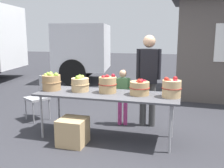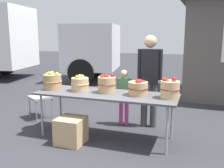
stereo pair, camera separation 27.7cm
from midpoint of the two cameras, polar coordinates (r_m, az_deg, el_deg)
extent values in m
plane|color=#2D2D33|center=(4.32, 0.52, -11.86)|extent=(40.00, 40.00, 0.00)
cube|color=#4C4C51|center=(4.10, 0.53, -2.34)|extent=(2.30, 0.76, 0.03)
cylinder|color=#99999E|center=(4.38, -13.74, -6.87)|extent=(0.04, 0.04, 0.72)
cylinder|color=#99999E|center=(3.72, 14.36, -10.11)|extent=(0.04, 0.04, 0.72)
cylinder|color=#99999E|center=(4.87, -9.88, -4.92)|extent=(0.04, 0.04, 0.72)
cylinder|color=#99999E|center=(4.29, 15.12, -7.33)|extent=(0.04, 0.04, 0.72)
cylinder|color=#A87F51|center=(4.48, -11.52, 0.46)|extent=(0.31, 0.31, 0.26)
torus|color=#A87F51|center=(4.48, -11.53, 0.62)|extent=(0.33, 0.33, 0.01)
sphere|color=#9EC647|center=(4.42, -11.74, 2.19)|extent=(0.07, 0.07, 0.07)
sphere|color=#8CB738|center=(4.52, -11.65, 2.47)|extent=(0.07, 0.07, 0.07)
sphere|color=#8CB738|center=(4.41, -11.40, 1.81)|extent=(0.08, 0.08, 0.08)
sphere|color=#8CB738|center=(4.39, -10.56, 2.14)|extent=(0.08, 0.08, 0.08)
sphere|color=#7AA833|center=(4.48, -12.27, 2.31)|extent=(0.07, 0.07, 0.07)
sphere|color=#9EC647|center=(4.46, -11.63, 1.96)|extent=(0.07, 0.07, 0.07)
sphere|color=#9EC647|center=(4.48, -12.69, 2.06)|extent=(0.07, 0.07, 0.07)
cylinder|color=tan|center=(4.29, -5.37, -0.08)|extent=(0.29, 0.29, 0.22)
torus|color=tan|center=(4.28, -5.37, 0.06)|extent=(0.31, 0.31, 0.01)
sphere|color=#9EC647|center=(4.33, -4.88, 1.65)|extent=(0.07, 0.07, 0.07)
sphere|color=#7AA833|center=(4.37, -5.31, 1.63)|extent=(0.08, 0.08, 0.08)
sphere|color=#8CB738|center=(4.32, -5.43, 1.69)|extent=(0.08, 0.08, 0.08)
sphere|color=#9EC647|center=(4.26, -5.40, 1.36)|extent=(0.07, 0.07, 0.07)
sphere|color=#9EC647|center=(4.26, -6.13, 1.27)|extent=(0.07, 0.07, 0.07)
sphere|color=#8CB738|center=(4.21, -5.98, 1.51)|extent=(0.07, 0.07, 0.07)
cylinder|color=tan|center=(4.13, 0.72, -0.19)|extent=(0.29, 0.29, 0.26)
torus|color=maroon|center=(4.13, 0.72, -0.02)|extent=(0.31, 0.31, 0.01)
sphere|color=maroon|center=(4.13, 2.01, 1.87)|extent=(0.07, 0.07, 0.07)
sphere|color=maroon|center=(4.08, -0.25, 1.53)|extent=(0.07, 0.07, 0.07)
sphere|color=maroon|center=(4.10, 0.63, 1.69)|extent=(0.07, 0.07, 0.07)
sphere|color=maroon|center=(4.11, 0.71, 1.63)|extent=(0.07, 0.07, 0.07)
cylinder|color=tan|center=(3.99, 7.86, -1.04)|extent=(0.30, 0.30, 0.21)
torus|color=maroon|center=(3.99, 7.86, -0.89)|extent=(0.32, 0.32, 0.01)
sphere|color=#B22319|center=(3.97, 7.90, 0.60)|extent=(0.07, 0.07, 0.07)
sphere|color=maroon|center=(3.99, 8.32, 0.64)|extent=(0.07, 0.07, 0.07)
sphere|color=#B22319|center=(3.89, 7.85, 0.46)|extent=(0.06, 0.06, 0.06)
sphere|color=#B22319|center=(3.97, 7.55, 0.23)|extent=(0.08, 0.08, 0.08)
sphere|color=maroon|center=(3.91, 8.09, 0.46)|extent=(0.08, 0.08, 0.08)
sphere|color=maroon|center=(4.03, 9.03, 0.48)|extent=(0.06, 0.06, 0.06)
sphere|color=#B22319|center=(3.98, 7.80, 0.60)|extent=(0.07, 0.07, 0.07)
cylinder|color=tan|center=(3.89, 14.89, -1.25)|extent=(0.28, 0.28, 0.26)
torus|color=maroon|center=(3.89, 14.90, -1.06)|extent=(0.30, 0.30, 0.01)
sphere|color=maroon|center=(3.95, 15.74, 1.04)|extent=(0.07, 0.07, 0.07)
sphere|color=maroon|center=(3.85, 15.68, 0.30)|extent=(0.08, 0.08, 0.08)
sphere|color=#B22319|center=(3.85, 14.30, 0.41)|extent=(0.08, 0.08, 0.08)
sphere|color=#B22319|center=(3.85, 13.75, 0.88)|extent=(0.07, 0.07, 0.07)
cylinder|color=#3F3F3F|center=(4.75, 10.96, -4.73)|extent=(0.12, 0.12, 0.82)
cylinder|color=#3F3F3F|center=(4.75, 8.90, -4.67)|extent=(0.12, 0.12, 0.82)
cube|color=black|center=(4.61, 10.22, 3.92)|extent=(0.34, 0.27, 0.61)
sphere|color=tan|center=(4.58, 10.41, 9.39)|extent=(0.22, 0.22, 0.22)
cylinder|color=black|center=(4.61, 12.47, 4.26)|extent=(0.09, 0.09, 0.55)
cylinder|color=black|center=(4.61, 8.00, 4.41)|extent=(0.09, 0.09, 0.55)
cylinder|color=#CC3F8C|center=(4.82, 4.95, -6.26)|extent=(0.07, 0.07, 0.51)
cylinder|color=#CC3F8C|center=(4.83, 3.68, -6.20)|extent=(0.07, 0.07, 0.51)
cube|color=#4C7F4C|center=(4.71, 4.39, -1.00)|extent=(0.21, 0.17, 0.38)
sphere|color=tan|center=(4.66, 4.44, 2.32)|extent=(0.14, 0.14, 0.14)
cylinder|color=#4C7F4C|center=(4.69, 5.75, -0.80)|extent=(0.05, 0.05, 0.34)
cylinder|color=#4C7F4C|center=(4.72, 3.04, -0.70)|extent=(0.05, 0.05, 0.34)
cube|color=silver|center=(9.43, -3.62, 8.27)|extent=(2.15, 2.39, 1.60)
cube|color=black|center=(9.27, 1.57, 10.22)|extent=(0.36, 1.74, 0.80)
cylinder|color=black|center=(10.46, -3.29, 4.13)|extent=(0.94, 0.44, 0.90)
cylinder|color=black|center=(8.63, -5.98, 2.66)|extent=(0.94, 0.44, 0.90)
cylinder|color=black|center=(11.93, -22.16, 4.18)|extent=(0.94, 0.44, 0.90)
cube|color=#99999E|center=(5.32, -14.36, -2.86)|extent=(0.55, 0.55, 0.04)
cube|color=#99999E|center=(5.35, -12.72, -0.30)|extent=(0.36, 0.23, 0.40)
cylinder|color=gray|center=(5.46, -16.62, -5.11)|extent=(0.02, 0.02, 0.42)
cylinder|color=gray|center=(5.16, -15.15, -5.96)|extent=(0.02, 0.02, 0.42)
cylinder|color=gray|center=(5.60, -13.41, -4.58)|extent=(0.02, 0.02, 0.42)
cylinder|color=gray|center=(5.30, -11.79, -5.37)|extent=(0.02, 0.02, 0.42)
cube|color=tan|center=(4.06, -7.23, -10.36)|extent=(0.41, 0.41, 0.41)
camera|label=1|loc=(0.14, -88.18, 0.35)|focal=40.71mm
camera|label=2|loc=(0.14, 91.82, -0.35)|focal=40.71mm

